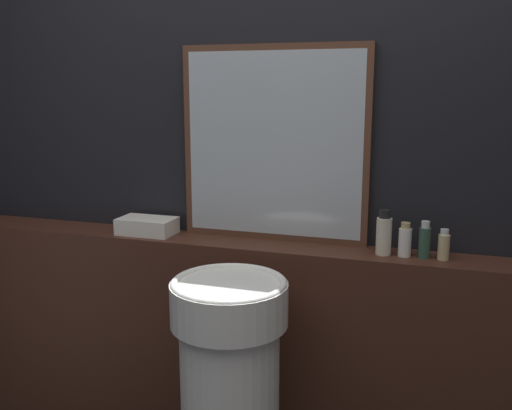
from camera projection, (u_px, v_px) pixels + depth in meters
The scene contains 9 objects.
wall_back at pixel (258, 147), 2.27m from camera, with size 8.00×0.06×2.50m.
vanity_counter at pixel (248, 348), 2.31m from camera, with size 2.86×0.20×0.89m.
pedestal_sink at pixel (230, 395), 1.93m from camera, with size 0.39×0.39×0.87m.
mirror at pixel (274, 145), 2.19m from camera, with size 0.74×0.03×0.75m.
towel_stack at pixel (147, 226), 2.35m from camera, with size 0.23×0.14×0.07m.
shampoo_bottle at pixel (384, 234), 2.05m from camera, with size 0.06×0.06×0.16m.
conditioner_bottle at pixel (405, 241), 2.03m from camera, with size 0.05×0.05×0.12m.
lotion_bottle at pixel (425, 241), 2.01m from camera, with size 0.04×0.04×0.13m.
body_wash_bottle at pixel (444, 246), 1.99m from camera, with size 0.04×0.04×0.11m.
Camera 1 is at (0.70, -0.83, 1.48)m, focal length 40.00 mm.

